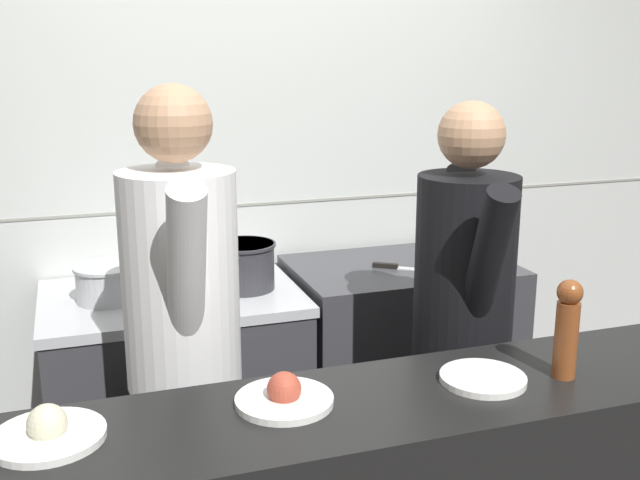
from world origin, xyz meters
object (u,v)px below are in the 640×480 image
object	(u,v)px
chef_head_cook	(183,336)
chef_sous	(462,319)
stock_pot	(107,282)
chefs_knife	(405,268)
plated_dish_main	(48,432)
pepper_mill	(567,327)
sauce_pot	(244,265)
plated_dish_dessert	(483,378)
oven_range	(176,395)
plated_dish_appetiser	(284,396)

from	to	relation	value
chef_head_cook	chef_sous	size ratio (longest dim) A/B	1.04
stock_pot	chef_sous	world-z (taller)	chef_sous
chefs_knife	plated_dish_main	size ratio (longest dim) A/B	1.20
pepper_mill	sauce_pot	bearing A→B (deg)	113.66
plated_dish_dessert	pepper_mill	bearing A→B (deg)	-10.85
oven_range	chef_head_cook	world-z (taller)	chef_head_cook
oven_range	chef_sous	world-z (taller)	chef_sous
plated_dish_appetiser	stock_pot	bearing A→B (deg)	105.97
stock_pot	pepper_mill	world-z (taller)	pepper_mill
oven_range	stock_pot	distance (m)	0.57
stock_pot	plated_dish_main	bearing A→B (deg)	-98.97
plated_dish_main	plated_dish_appetiser	size ratio (longest dim) A/B	1.04
chef_sous	oven_range	bearing A→B (deg)	151.98
oven_range	stock_pot	xyz separation A→B (m)	(-0.24, -0.01, 0.52)
sauce_pot	pepper_mill	world-z (taller)	pepper_mill
chefs_knife	stock_pot	bearing A→B (deg)	176.75
oven_range	chef_sous	distance (m)	1.26
chefs_knife	plated_dish_dessert	size ratio (longest dim) A/B	1.34
sauce_pot	pepper_mill	size ratio (longest dim) A/B	0.96
stock_pot	plated_dish_dessert	distance (m)	1.57
chefs_knife	plated_dish_dessert	distance (m)	1.27
sauce_pot	plated_dish_main	distance (m)	1.43
plated_dish_main	chef_sous	bearing A→B (deg)	20.88
sauce_pot	plated_dish_dessert	world-z (taller)	sauce_pot
sauce_pot	oven_range	bearing A→B (deg)	174.22
plated_dish_main	pepper_mill	distance (m)	1.32
chefs_knife	plated_dish_dessert	xyz separation A→B (m)	(-0.35, -1.22, 0.07)
oven_range	plated_dish_appetiser	size ratio (longest dim) A/B	4.13
oven_range	plated_dish_dessert	size ratio (longest dim) A/B	4.45
stock_pot	plated_dish_appetiser	xyz separation A→B (m)	(0.36, -1.24, 0.04)
stock_pot	plated_dish_main	distance (m)	1.26
sauce_pot	chef_sous	distance (m)	0.94
chefs_knife	chef_head_cook	world-z (taller)	chef_head_cook
plated_dish_main	chef_head_cook	world-z (taller)	chef_head_cook
plated_dish_appetiser	chef_head_cook	bearing A→B (deg)	106.54
sauce_pot	chef_sous	size ratio (longest dim) A/B	0.16
plated_dish_dessert	chef_sous	xyz separation A→B (m)	(0.25, 0.55, -0.05)
chef_head_cook	chef_sous	xyz separation A→B (m)	(0.95, -0.05, -0.04)
oven_range	plated_dish_dessert	world-z (taller)	plated_dish_dessert
stock_pot	pepper_mill	bearing A→B (deg)	-50.16
oven_range	plated_dish_appetiser	distance (m)	1.37
plated_dish_main	chef_head_cook	size ratio (longest dim) A/B	0.15
plated_dish_main	oven_range	bearing A→B (deg)	70.65
chefs_knife	plated_dish_main	distance (m)	1.85
pepper_mill	plated_dish_dessert	bearing A→B (deg)	169.15
plated_dish_dessert	pepper_mill	size ratio (longest dim) A/B	0.84
chef_head_cook	chef_sous	world-z (taller)	chef_head_cook
sauce_pot	plated_dish_dessert	bearing A→B (deg)	-74.42
stock_pot	sauce_pot	size ratio (longest dim) A/B	0.95
plated_dish_appetiser	plated_dish_dessert	bearing A→B (deg)	-4.80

